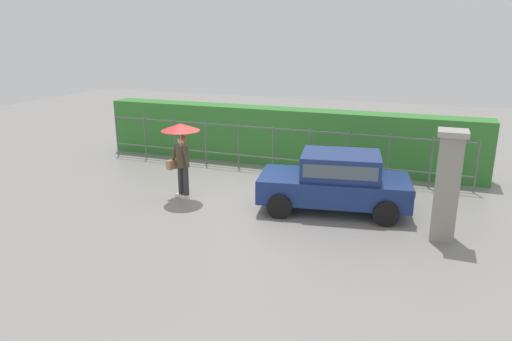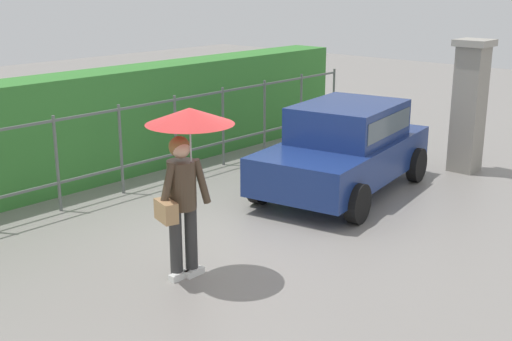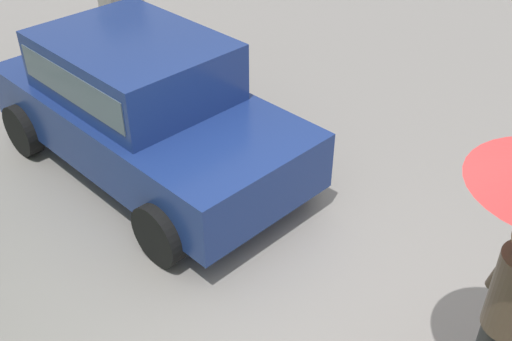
{
  "view_description": "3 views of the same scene",
  "coord_description": "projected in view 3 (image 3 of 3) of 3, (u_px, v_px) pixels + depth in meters",
  "views": [
    {
      "loc": [
        4.68,
        -11.23,
        4.34
      ],
      "look_at": [
        0.56,
        -0.22,
        0.88
      ],
      "focal_mm": 33.01,
      "sensor_mm": 36.0,
      "label": 1
    },
    {
      "loc": [
        -6.4,
        -6.14,
        3.46
      ],
      "look_at": [
        0.28,
        -0.13,
        0.88
      ],
      "focal_mm": 47.04,
      "sensor_mm": 36.0,
      "label": 2
    },
    {
      "loc": [
        -2.59,
        2.25,
        3.85
      ],
      "look_at": [
        0.76,
        -0.14,
        0.94
      ],
      "focal_mm": 42.42,
      "sensor_mm": 36.0,
      "label": 3
    }
  ],
  "objects": [
    {
      "name": "ground_plane",
      "position": [
        296.0,
        311.0,
        5.02
      ],
      "size": [
        40.0,
        40.0,
        0.0
      ],
      "primitive_type": "plane",
      "color": "gray"
    },
    {
      "name": "car",
      "position": [
        142.0,
        101.0,
        6.3
      ],
      "size": [
        3.93,
        2.34,
        1.48
      ],
      "rotation": [
        0.0,
        0.0,
        3.31
      ],
      "color": "navy",
      "rests_on": "ground"
    }
  ]
}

